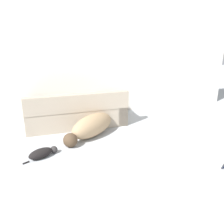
# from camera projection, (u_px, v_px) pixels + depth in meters

# --- Properties ---
(wall_back) EXTENTS (6.61, 0.06, 2.59)m
(wall_back) POSITION_uv_depth(u_px,v_px,m) (100.00, 58.00, 5.62)
(wall_back) COLOR silver
(wall_back) RESTS_ON ground_plane
(couch) EXTENTS (2.04, 0.87, 0.74)m
(couch) POSITION_uv_depth(u_px,v_px,m) (76.00, 113.00, 5.21)
(couch) COLOR tan
(couch) RESTS_ON ground_plane
(dog) EXTENTS (1.27, 1.01, 0.42)m
(dog) POSITION_uv_depth(u_px,v_px,m) (91.00, 127.00, 4.64)
(dog) COLOR #A38460
(dog) RESTS_ON ground_plane
(cat) EXTENTS (0.56, 0.36, 0.15)m
(cat) POSITION_uv_depth(u_px,v_px,m) (42.00, 153.00, 3.93)
(cat) COLOR black
(cat) RESTS_ON ground_plane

